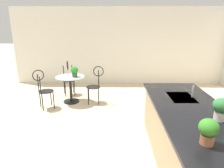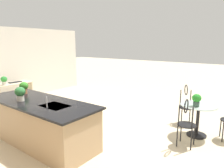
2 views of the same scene
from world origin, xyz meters
name	(u,v)px [view 2 (image 2 of 2)]	position (x,y,z in m)	size (l,w,h in m)	color
ground_plane	(79,132)	(0.00, 0.00, 0.00)	(40.00, 40.00, 0.00)	beige
kitchen_island	(40,122)	(0.30, 0.85, 0.46)	(2.80, 1.06, 0.92)	tan
bistro_table	(198,117)	(-2.32, -1.51, 0.45)	(0.80, 0.80, 0.74)	black
chair_by_island	(186,103)	(-1.85, -2.11, 0.57)	(0.52, 0.52, 1.04)	black
chair_toward_desk	(186,120)	(-2.27, -0.82, 0.57)	(0.40, 0.49, 1.04)	black
sink_faucet	(47,102)	(-0.25, 1.03, 1.03)	(0.02, 0.02, 0.22)	#B2B5BA
writing_desk	(13,89)	(3.65, -0.35, 0.51)	(0.60, 1.20, 0.74)	beige
keyboard	(15,82)	(3.67, -0.45, 0.75)	(0.16, 0.44, 0.03)	black
potted_plant_on_table	(197,99)	(-2.29, -1.38, 0.90)	(0.20, 0.20, 0.28)	#385147
potted_plant_counter_far	(24,87)	(1.15, 0.66, 1.08)	(0.20, 0.20, 0.28)	#9E603D
potted_plant_counter_near	(20,93)	(0.60, 1.07, 1.09)	(0.21, 0.21, 0.30)	beige
potted_plant_on_desk	(4,80)	(3.53, 0.00, 0.90)	(0.20, 0.20, 0.29)	beige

